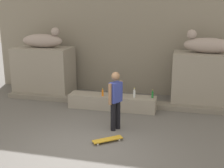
% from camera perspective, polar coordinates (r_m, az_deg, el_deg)
% --- Properties ---
extents(ground_plane, '(40.00, 40.00, 0.00)m').
position_cam_1_polar(ground_plane, '(7.22, -5.99, -12.79)').
color(ground_plane, '#605E5B').
extents(facade_wall, '(11.04, 0.60, 6.10)m').
position_cam_1_polar(facade_wall, '(11.65, 2.88, 13.33)').
color(facade_wall, gray).
rests_on(facade_wall, ground_plane).
extents(pedestal_left, '(2.22, 1.24, 1.87)m').
position_cam_1_polar(pedestal_left, '(11.72, -13.28, 2.52)').
color(pedestal_left, gray).
rests_on(pedestal_left, ground_plane).
extents(pedestal_right, '(2.22, 1.24, 1.87)m').
position_cam_1_polar(pedestal_right, '(10.49, 17.92, 0.79)').
color(pedestal_right, gray).
rests_on(pedestal_right, ground_plane).
extents(statue_reclining_left, '(1.63, 0.65, 0.78)m').
position_cam_1_polar(statue_reclining_left, '(11.52, -13.47, 8.44)').
color(statue_reclining_left, '#A6968F').
rests_on(statue_reclining_left, pedestal_left).
extents(statue_reclining_right, '(1.66, 0.75, 0.78)m').
position_cam_1_polar(statue_reclining_right, '(10.28, 18.25, 7.41)').
color(statue_reclining_right, '#A6968F').
rests_on(statue_reclining_right, pedestal_right).
extents(ledge_block, '(2.98, 0.63, 0.47)m').
position_cam_1_polar(ledge_block, '(9.84, 0.01, -3.59)').
color(ledge_block, gray).
rests_on(ledge_block, ground_plane).
extents(skater, '(0.35, 0.48, 1.67)m').
position_cam_1_polar(skater, '(7.97, 0.71, -2.86)').
color(skater, black).
rests_on(skater, ground_plane).
extents(skateboard, '(0.75, 0.66, 0.08)m').
position_cam_1_polar(skateboard, '(7.54, -0.87, -10.92)').
color(skateboard, gold).
rests_on(skateboard, ground_plane).
extents(bottle_red, '(0.06, 0.06, 0.32)m').
position_cam_1_polar(bottle_red, '(9.78, 0.49, -1.45)').
color(bottle_red, red).
rests_on(bottle_red, ledge_block).
extents(bottle_orange, '(0.07, 0.07, 0.27)m').
position_cam_1_polar(bottle_orange, '(9.67, -1.87, -1.80)').
color(bottle_orange, orange).
rests_on(bottle_orange, ledge_block).
extents(bottle_clear, '(0.08, 0.08, 0.32)m').
position_cam_1_polar(bottle_clear, '(9.55, 4.43, -1.89)').
color(bottle_clear, silver).
rests_on(bottle_clear, ledge_block).
extents(bottle_green, '(0.07, 0.07, 0.28)m').
position_cam_1_polar(bottle_green, '(9.56, 8.02, -2.10)').
color(bottle_green, '#1E722D').
rests_on(bottle_green, ledge_block).
extents(stair_step, '(8.31, 0.50, 0.17)m').
position_cam_1_polar(stair_step, '(10.32, 0.64, -3.60)').
color(stair_step, gray).
rests_on(stair_step, ground_plane).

